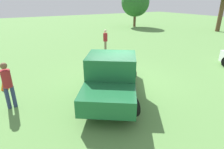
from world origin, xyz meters
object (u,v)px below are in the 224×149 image
object	(u,v)px
person_bystander	(7,83)
tree_far_center	(135,2)
traffic_cone	(4,84)
pickup_truck	(112,75)
person_visitor	(105,39)

from	to	relation	value
person_bystander	tree_far_center	size ratio (longest dim) A/B	0.33
traffic_cone	person_bystander	bearing A→B (deg)	6.02
pickup_truck	traffic_cone	size ratio (longest dim) A/B	9.33
pickup_truck	tree_far_center	world-z (taller)	tree_far_center
person_visitor	person_bystander	bearing A→B (deg)	-122.80
person_visitor	traffic_cone	world-z (taller)	person_visitor
tree_far_center	pickup_truck	bearing A→B (deg)	-38.77
tree_far_center	traffic_cone	size ratio (longest dim) A/B	9.64
tree_far_center	traffic_cone	distance (m)	22.20
pickup_truck	person_bystander	xyz separation A→B (m)	(-1.04, -3.71, 0.06)
person_visitor	traffic_cone	distance (m)	7.90
pickup_truck	traffic_cone	distance (m)	4.90
pickup_truck	tree_far_center	distance (m)	21.38
person_bystander	person_visitor	world-z (taller)	person_bystander
traffic_cone	person_visitor	bearing A→B (deg)	116.77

